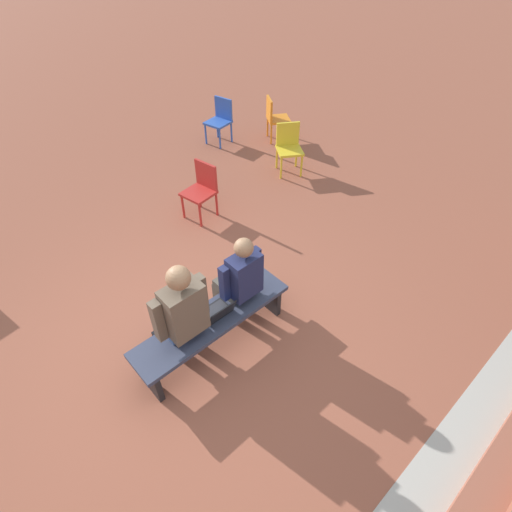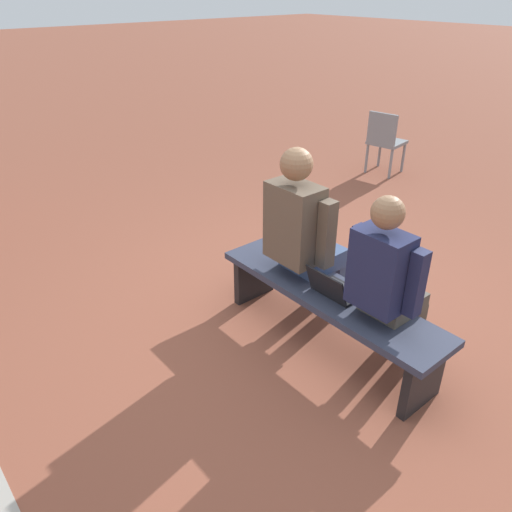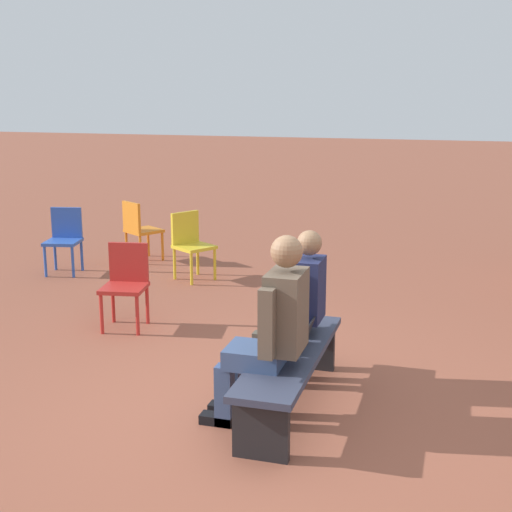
% 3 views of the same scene
% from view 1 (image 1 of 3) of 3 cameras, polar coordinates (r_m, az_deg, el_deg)
% --- Properties ---
extents(ground_plane, '(60.00, 60.00, 0.00)m').
position_cam_1_polar(ground_plane, '(4.56, -9.42, -12.74)').
color(ground_plane, brown).
extents(bench, '(1.80, 0.44, 0.45)m').
position_cam_1_polar(bench, '(4.27, -6.14, -9.55)').
color(bench, '#33384C').
rests_on(bench, ground).
extents(person_student, '(0.51, 0.64, 1.29)m').
position_cam_1_polar(person_student, '(4.21, -2.54, -3.22)').
color(person_student, '#4C473D').
rests_on(person_student, ground).
extents(person_adult, '(0.57, 0.72, 1.39)m').
position_cam_1_polar(person_adult, '(3.91, -10.91, -7.85)').
color(person_adult, '#384C75').
rests_on(person_adult, ground).
extents(laptop, '(0.32, 0.29, 0.21)m').
position_cam_1_polar(laptop, '(4.17, -5.50, -7.96)').
color(laptop, black).
rests_on(laptop, bench).
extents(plastic_chair_near_bench_right, '(0.48, 0.48, 0.84)m').
position_cam_1_polar(plastic_chair_near_bench_right, '(6.04, -7.75, 9.68)').
color(plastic_chair_near_bench_right, red).
rests_on(plastic_chair_near_bench_right, ground).
extents(plastic_chair_foreground, '(0.58, 0.58, 0.84)m').
position_cam_1_polar(plastic_chair_foreground, '(8.26, 2.70, 19.29)').
color(plastic_chair_foreground, orange).
rests_on(plastic_chair_foreground, ground).
extents(plastic_chair_mid_courtyard, '(0.50, 0.50, 0.84)m').
position_cam_1_polar(plastic_chair_mid_courtyard, '(8.21, -5.12, 19.02)').
color(plastic_chair_mid_courtyard, '#2D56B7').
rests_on(plastic_chair_mid_courtyard, ground).
extents(plastic_chair_far_right, '(0.58, 0.58, 0.84)m').
position_cam_1_polar(plastic_chair_far_right, '(7.18, 4.71, 15.50)').
color(plastic_chair_far_right, gold).
rests_on(plastic_chair_far_right, ground).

